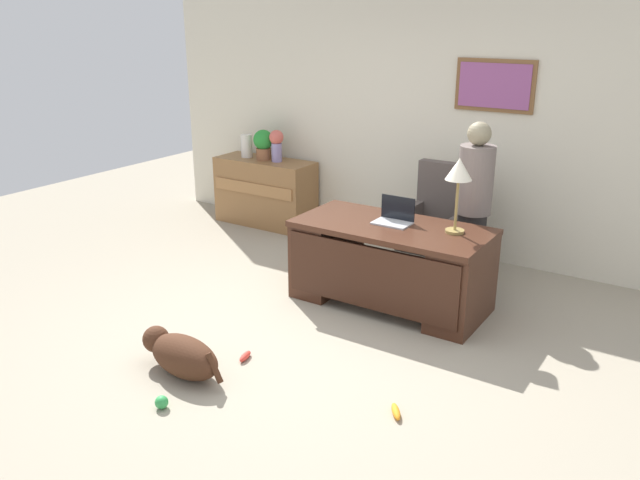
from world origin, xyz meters
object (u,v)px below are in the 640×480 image
at_px(dog_lying, 181,354).
at_px(laptop, 395,216).
at_px(dog_toy_bone, 396,411).
at_px(vase_with_flowers, 277,144).
at_px(person_standing, 473,207).
at_px(desk_lamp, 459,174).
at_px(potted_plant, 263,143).
at_px(dog_toy_ball, 162,402).
at_px(dog_toy_plush, 245,356).
at_px(armchair, 439,226).
at_px(vase_empty, 247,146).
at_px(credenza, 265,192).
at_px(desk, 389,263).

bearing_deg(dog_lying, laptop, 70.74).
bearing_deg(dog_toy_bone, vase_with_flowers, 137.31).
distance_m(person_standing, desk_lamp, 0.71).
bearing_deg(dog_toy_bone, person_standing, 99.17).
relative_size(vase_with_flowers, potted_plant, 1.04).
bearing_deg(dog_toy_ball, dog_toy_plush, 86.13).
height_order(armchair, dog_lying, armchair).
distance_m(vase_empty, dog_toy_plush, 3.64).
xyz_separation_m(armchair, laptop, (-0.06, -0.87, 0.31)).
bearing_deg(vase_empty, potted_plant, 0.00).
bearing_deg(desk_lamp, dog_toy_bone, -79.48).
relative_size(credenza, vase_with_flowers, 3.33).
bearing_deg(laptop, desk, -80.95).
bearing_deg(vase_empty, desk_lamp, -20.04).
bearing_deg(person_standing, vase_empty, 169.25).
xyz_separation_m(desk_lamp, dog_toy_bone, (0.30, -1.62, -1.22)).
bearing_deg(vase_with_flowers, dog_toy_plush, -57.87).
relative_size(dog_lying, desk_lamp, 1.26).
height_order(laptop, desk_lamp, desk_lamp).
distance_m(credenza, person_standing, 2.94).
bearing_deg(credenza, armchair, -7.52).
bearing_deg(dog_lying, dog_toy_bone, 14.09).
height_order(desk, credenza, credenza).
height_order(armchair, dog_toy_bone, armchair).
distance_m(credenza, vase_with_flowers, 0.65).
xyz_separation_m(desk, laptop, (-0.02, 0.10, 0.40)).
bearing_deg(credenza, potted_plant, 173.14).
distance_m(potted_plant, dog_toy_ball, 4.14).
bearing_deg(dog_toy_ball, laptop, 78.30).
height_order(desk_lamp, vase_with_flowers, desk_lamp).
relative_size(desk_lamp, potted_plant, 1.76).
height_order(dog_lying, vase_empty, vase_empty).
height_order(person_standing, desk_lamp, person_standing).
bearing_deg(person_standing, credenza, 168.28).
xyz_separation_m(dog_lying, desk_lamp, (1.24, 2.01, 1.09)).
distance_m(vase_empty, dog_toy_ball, 4.25).
height_order(desk, dog_toy_ball, desk).
relative_size(desk, dog_toy_ball, 18.87).
distance_m(laptop, desk_lamp, 0.70).
bearing_deg(desk_lamp, dog_toy_ball, -113.31).
height_order(desk_lamp, dog_toy_bone, desk_lamp).
bearing_deg(dog_toy_plush, vase_with_flowers, 122.13).
relative_size(dog_toy_ball, dog_toy_bone, 0.49).
bearing_deg(person_standing, desk, -124.36).
relative_size(desk_lamp, vase_with_flowers, 1.69).
height_order(desk, dog_lying, desk).
bearing_deg(vase_with_flowers, vase_empty, 180.00).
height_order(dog_toy_bone, dog_toy_plush, same).
distance_m(armchair, vase_with_flowers, 2.32).
distance_m(dog_lying, dog_toy_ball, 0.46).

